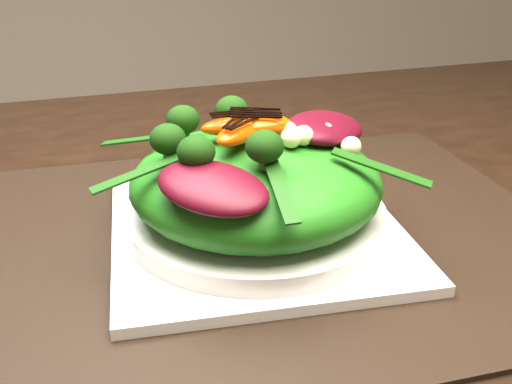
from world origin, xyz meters
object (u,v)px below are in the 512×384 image
object	(u,v)px
salad_bowl	(256,216)
orange_segment	(248,125)
dining_table	(372,204)
lettuce_mound	(256,181)
placemat	(256,236)
plate_base	(256,229)

from	to	relation	value
salad_bowl	orange_segment	bearing A→B (deg)	92.02
dining_table	lettuce_mound	world-z (taller)	dining_table
orange_segment	placemat	bearing A→B (deg)	-87.98
dining_table	plate_base	bearing A→B (deg)	-156.65
plate_base	orange_segment	distance (m)	0.09
plate_base	placemat	bearing A→B (deg)	0.00
plate_base	dining_table	bearing A→B (deg)	23.35
placemat	orange_segment	bearing A→B (deg)	92.02
lettuce_mound	salad_bowl	bearing A→B (deg)	90.00
placemat	plate_base	bearing A→B (deg)	0.00
dining_table	plate_base	xyz separation A→B (m)	(-0.15, -0.07, 0.03)
dining_table	lettuce_mound	xyz separation A→B (m)	(-0.15, -0.07, 0.08)
placemat	lettuce_mound	bearing A→B (deg)	-90.00
lettuce_mound	orange_segment	size ratio (longest dim) A/B	3.64
placemat	dining_table	bearing A→B (deg)	23.35
dining_table	orange_segment	bearing A→B (deg)	-162.90
lettuce_mound	orange_segment	xyz separation A→B (m)	(-0.00, 0.02, 0.04)
dining_table	placemat	bearing A→B (deg)	-156.65
orange_segment	lettuce_mound	bearing A→B (deg)	-87.98
dining_table	salad_bowl	size ratio (longest dim) A/B	7.10
dining_table	salad_bowl	world-z (taller)	dining_table
dining_table	orange_segment	size ratio (longest dim) A/B	27.19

